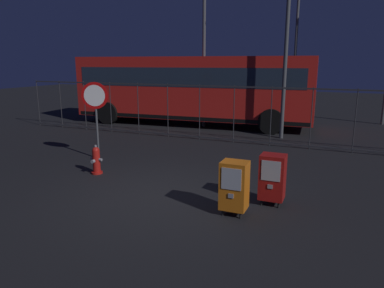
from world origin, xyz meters
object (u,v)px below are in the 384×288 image
(street_light_near_right, at_px, (296,35))
(street_light_far_left, at_px, (287,24))
(newspaper_box_secondary, at_px, (234,185))
(stop_sign, at_px, (95,104))
(bus_near, at_px, (193,86))
(street_light_near_left, at_px, (204,31))
(fire_hydrant, at_px, (96,160))
(newspaper_box_primary, at_px, (272,177))

(street_light_near_right, bearing_deg, street_light_far_left, -85.47)
(street_light_near_right, xyz_separation_m, street_light_far_left, (0.51, -6.49, -0.05))
(newspaper_box_secondary, height_order, stop_sign, stop_sign)
(bus_near, distance_m, street_light_near_left, 2.45)
(fire_hydrant, xyz_separation_m, newspaper_box_primary, (4.48, -0.29, 0.22))
(stop_sign, bearing_deg, street_light_far_left, 48.79)
(stop_sign, bearing_deg, street_light_near_left, 82.15)
(street_light_near_left, bearing_deg, street_light_near_right, 59.87)
(newspaper_box_secondary, xyz_separation_m, street_light_near_left, (-3.92, 8.54, 3.46))
(street_light_near_right, distance_m, street_light_far_left, 6.51)
(street_light_far_left, bearing_deg, bus_near, 159.56)
(street_light_near_left, distance_m, street_light_far_left, 3.78)
(stop_sign, bearing_deg, newspaper_box_secondary, -25.19)
(street_light_near_right, relative_size, street_light_far_left, 1.01)
(newspaper_box_primary, xyz_separation_m, bus_near, (-5.15, 8.15, 1.14))
(fire_hydrant, xyz_separation_m, street_light_near_left, (0.00, 7.48, 3.68))
(newspaper_box_primary, xyz_separation_m, newspaper_box_secondary, (-0.55, -0.77, 0.00))
(fire_hydrant, bearing_deg, stop_sign, 125.80)
(fire_hydrant, xyz_separation_m, stop_sign, (-0.86, 1.19, 1.25))
(street_light_near_right, bearing_deg, bus_near, -127.34)
(newspaper_box_primary, height_order, stop_sign, stop_sign)
(street_light_near_left, relative_size, street_light_far_left, 0.99)
(street_light_far_left, bearing_deg, street_light_near_left, 161.44)
(street_light_near_right, bearing_deg, newspaper_box_primary, -83.85)
(fire_hydrant, bearing_deg, street_light_near_left, 89.97)
(stop_sign, height_order, street_light_near_left, street_light_near_left)
(newspaper_box_primary, relative_size, bus_near, 0.10)
(bus_near, xyz_separation_m, street_light_far_left, (4.26, -1.59, 2.37))
(bus_near, height_order, street_light_far_left, street_light_far_left)
(newspaper_box_secondary, distance_m, stop_sign, 5.39)
(bus_near, relative_size, street_light_near_left, 1.53)
(fire_hydrant, relative_size, street_light_far_left, 0.11)
(street_light_near_left, xyz_separation_m, street_light_near_right, (3.07, 5.29, 0.10))
(newspaper_box_primary, distance_m, street_light_near_left, 9.61)
(newspaper_box_primary, bearing_deg, fire_hydrant, 176.27)
(street_light_near_left, height_order, street_light_far_left, street_light_far_left)
(newspaper_box_primary, height_order, street_light_far_left, street_light_far_left)
(street_light_near_left, bearing_deg, newspaper_box_primary, -60.06)
(newspaper_box_secondary, relative_size, street_light_far_left, 0.15)
(newspaper_box_secondary, relative_size, stop_sign, 0.46)
(fire_hydrant, distance_m, bus_near, 8.01)
(newspaper_box_primary, distance_m, newspaper_box_secondary, 0.94)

